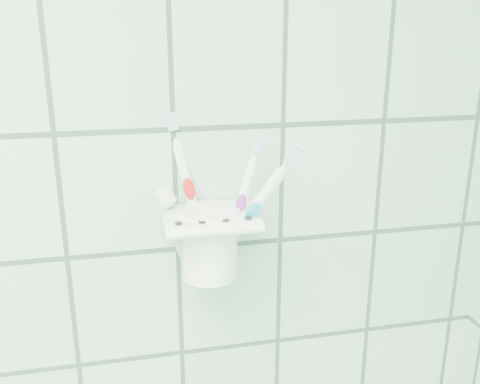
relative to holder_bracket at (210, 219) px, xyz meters
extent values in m
cube|color=white|center=(0.00, 0.04, -0.01)|extent=(0.05, 0.02, 0.03)
cube|color=white|center=(0.00, 0.00, 0.00)|extent=(0.12, 0.09, 0.01)
cylinder|color=white|center=(0.00, -0.05, 0.00)|extent=(0.12, 0.01, 0.01)
cylinder|color=black|center=(-0.04, -0.03, 0.01)|extent=(0.01, 0.01, 0.00)
cylinder|color=black|center=(-0.01, -0.03, 0.01)|extent=(0.01, 0.01, 0.00)
cylinder|color=black|center=(0.01, -0.03, 0.01)|extent=(0.01, 0.01, 0.00)
cylinder|color=black|center=(0.04, -0.03, 0.01)|extent=(0.01, 0.01, 0.00)
cylinder|color=white|center=(0.00, 0.00, -0.04)|extent=(0.08, 0.08, 0.10)
cylinder|color=white|center=(0.00, 0.00, 0.01)|extent=(0.08, 0.08, 0.01)
cylinder|color=black|center=(0.00, 0.00, 0.01)|extent=(0.07, 0.07, 0.00)
cylinder|color=white|center=(0.00, 0.02, 0.01)|extent=(0.05, 0.05, 0.18)
cylinder|color=white|center=(0.00, 0.02, 0.11)|extent=(0.01, 0.01, 0.03)
cube|color=silver|center=(0.00, 0.01, 0.13)|extent=(0.02, 0.01, 0.03)
cube|color=white|center=(0.00, 0.02, 0.13)|extent=(0.02, 0.01, 0.03)
ellipsoid|color=red|center=(0.00, 0.01, 0.04)|extent=(0.02, 0.01, 0.03)
cylinder|color=white|center=(0.02, 0.00, 0.00)|extent=(0.06, 0.02, 0.15)
cylinder|color=white|center=(0.02, 0.00, 0.09)|extent=(0.02, 0.01, 0.02)
cube|color=silver|center=(0.02, 0.00, 0.10)|extent=(0.02, 0.01, 0.02)
cube|color=white|center=(0.02, 0.01, 0.10)|extent=(0.02, 0.01, 0.03)
ellipsoid|color=purple|center=(0.02, 0.00, 0.02)|extent=(0.02, 0.01, 0.03)
cylinder|color=white|center=(0.00, 0.02, 0.02)|extent=(0.10, 0.09, 0.16)
cylinder|color=white|center=(0.00, 0.02, 0.12)|extent=(0.02, 0.02, 0.03)
cube|color=silver|center=(0.00, 0.01, 0.14)|extent=(0.03, 0.02, 0.03)
cube|color=white|center=(0.00, 0.02, 0.14)|extent=(0.03, 0.02, 0.03)
ellipsoid|color=teal|center=(0.00, 0.01, 0.04)|extent=(0.03, 0.02, 0.04)
cube|color=silver|center=(-0.02, 0.01, -0.03)|extent=(0.06, 0.02, 0.10)
cube|color=silver|center=(-0.02, 0.01, -0.07)|extent=(0.04, 0.01, 0.02)
cone|color=silver|center=(-0.02, 0.01, 0.03)|extent=(0.04, 0.03, 0.03)
cylinder|color=white|center=(-0.02, 0.01, 0.04)|extent=(0.03, 0.03, 0.03)
camera|label=1|loc=(-0.10, -0.66, 0.25)|focal=40.00mm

